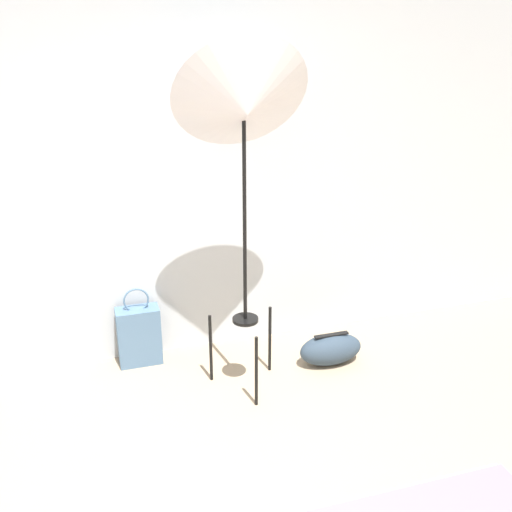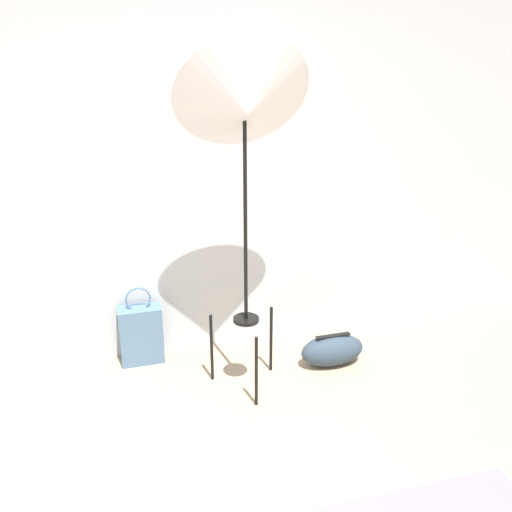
% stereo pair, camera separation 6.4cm
% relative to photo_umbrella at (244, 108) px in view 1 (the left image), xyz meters
% --- Properties ---
extents(wall_back, '(8.00, 0.05, 2.60)m').
position_rel_photo_umbrella_xyz_m(wall_back, '(-0.37, 0.59, -0.42)').
color(wall_back, '#B7BCC1').
rests_on(wall_back, ground_plane).
extents(photo_umbrella, '(0.76, 0.56, 2.10)m').
position_rel_photo_umbrella_xyz_m(photo_umbrella, '(0.00, 0.00, 0.00)').
color(photo_umbrella, black).
rests_on(photo_umbrella, ground_plane).
extents(tote_bag, '(0.28, 0.14, 0.55)m').
position_rel_photo_umbrella_xyz_m(tote_bag, '(-0.60, 0.46, -1.51)').
color(tote_bag, slate).
rests_on(tote_bag, ground_plane).
extents(duffel_bag, '(0.43, 0.21, 0.22)m').
position_rel_photo_umbrella_xyz_m(duffel_bag, '(0.61, 0.07, -1.61)').
color(duffel_bag, '#2D3D4C').
rests_on(duffel_bag, ground_plane).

